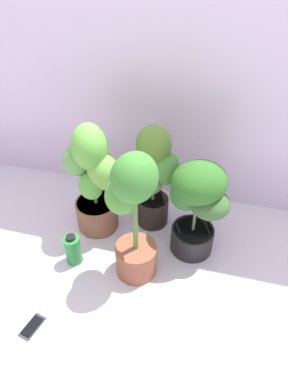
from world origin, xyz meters
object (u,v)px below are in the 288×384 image
potted_plant_center (133,215)px  nutrient_bottle (73,249)px  potted_plant_back_center (154,175)px  cell_phone (32,326)px  potted_plant_back_left (93,178)px  potted_plant_back_right (197,203)px

potted_plant_center → nutrient_bottle: bearing=-175.5°
potted_plant_back_center → nutrient_bottle: size_ratio=3.43×
potted_plant_center → nutrient_bottle: potted_plant_center is taller
potted_plant_center → nutrient_bottle: 0.50m
potted_plant_center → cell_phone: potted_plant_center is taller
potted_plant_back_left → potted_plant_center: bearing=-41.3°
potted_plant_back_left → nutrient_bottle: potted_plant_back_left is taller
potted_plant_center → potted_plant_back_center: size_ratio=1.13×
potted_plant_center → potted_plant_back_left: bearing=138.7°
potted_plant_back_center → cell_phone: size_ratio=4.69×
potted_plant_back_center → nutrient_bottle: potted_plant_back_center is taller
cell_phone → potted_plant_center: bearing=63.2°
potted_plant_back_center → cell_phone: 1.07m
potted_plant_center → potted_plant_back_right: bearing=39.2°
potted_plant_back_right → nutrient_bottle: bearing=-157.6°
potted_plant_back_right → cell_phone: (-0.72, -0.74, -0.37)m
potted_plant_back_left → potted_plant_back_center: bearing=19.7°
potted_plant_back_left → potted_plant_back_center: size_ratio=1.04×
potted_plant_back_left → cell_phone: 0.88m
potted_plant_back_center → nutrient_bottle: (-0.39, -0.44, -0.30)m
potted_plant_center → nutrient_bottle: size_ratio=3.87×
potted_plant_back_center → nutrient_bottle: 0.66m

